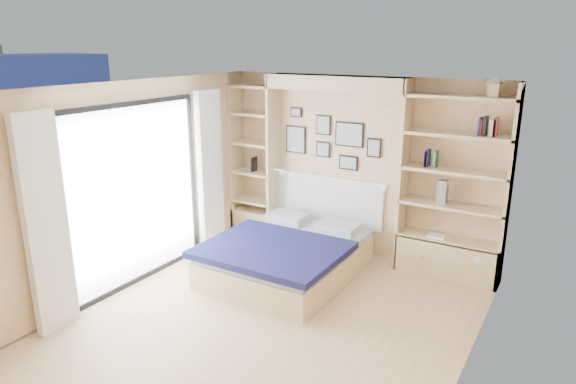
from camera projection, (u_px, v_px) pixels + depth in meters
The scene contains 8 objects.
ground at pixel (273, 319), 5.63m from camera, with size 4.50×4.50×0.00m, color tan.
room_shell at pixel (309, 187), 6.78m from camera, with size 4.50×4.50×4.50m.
bed at pixel (287, 255), 6.65m from camera, with size 1.69×2.23×1.07m.
photo_gallery at pixel (329, 139), 7.24m from camera, with size 1.48×0.02×0.82m.
reading_lamps at pixel (331, 179), 7.12m from camera, with size 1.92×0.12×0.15m.
shelf_decor at pixel (441, 144), 6.29m from camera, with size 3.47×0.23×2.03m.
deck at pixel (63, 253), 7.40m from camera, with size 3.20×4.00×0.05m, color #6F6252.
deck_chair at pixel (85, 210), 7.99m from camera, with size 0.55×0.88×0.86m.
Camera 1 is at (2.71, -4.23, 2.91)m, focal length 32.00 mm.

